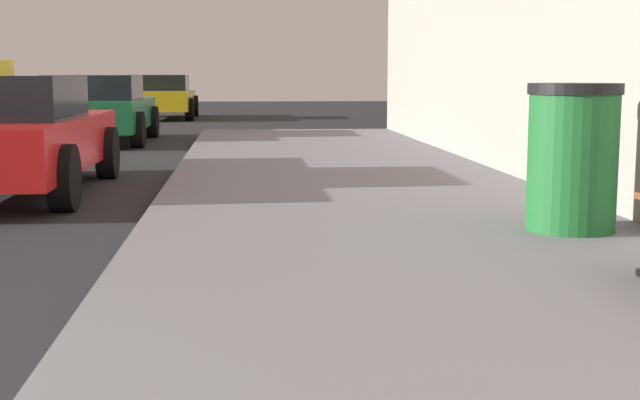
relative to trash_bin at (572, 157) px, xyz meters
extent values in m
cylinder|color=#195926|center=(0.00, 0.00, -0.04)|extent=(0.64, 0.64, 0.99)
cylinder|color=black|center=(0.00, 0.00, 0.49)|extent=(0.67, 0.67, 0.08)
cube|color=red|center=(-4.96, 3.54, -0.14)|extent=(1.77, 4.21, 0.55)
cylinder|color=black|center=(-4.07, 4.89, -0.37)|extent=(0.22, 0.64, 0.64)
cylinder|color=black|center=(-4.07, 2.20, -0.37)|extent=(0.22, 0.64, 0.64)
cube|color=#196638|center=(-5.14, 10.76, -0.14)|extent=(1.82, 4.02, 0.55)
cube|color=black|center=(-5.14, 10.56, 0.36)|extent=(1.60, 1.81, 0.45)
cylinder|color=black|center=(-6.04, 12.05, -0.37)|extent=(0.22, 0.64, 0.64)
cylinder|color=black|center=(-4.23, 12.05, -0.37)|extent=(0.22, 0.64, 0.64)
cylinder|color=black|center=(-6.04, 9.48, -0.37)|extent=(0.22, 0.64, 0.64)
cylinder|color=black|center=(-4.23, 9.48, -0.37)|extent=(0.22, 0.64, 0.64)
cube|color=yellow|center=(-4.76, 19.87, -0.14)|extent=(1.80, 4.07, 0.55)
cube|color=black|center=(-4.76, 19.67, 0.36)|extent=(1.59, 1.83, 0.45)
cylinder|color=black|center=(-5.67, 21.18, -0.37)|extent=(0.22, 0.64, 0.64)
cylinder|color=black|center=(-3.86, 21.18, -0.37)|extent=(0.22, 0.64, 0.64)
cylinder|color=black|center=(-5.67, 18.57, -0.37)|extent=(0.22, 0.64, 0.64)
cylinder|color=black|center=(-3.86, 18.57, -0.37)|extent=(0.22, 0.64, 0.64)
camera|label=1|loc=(-2.39, -6.15, 0.59)|focal=49.16mm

